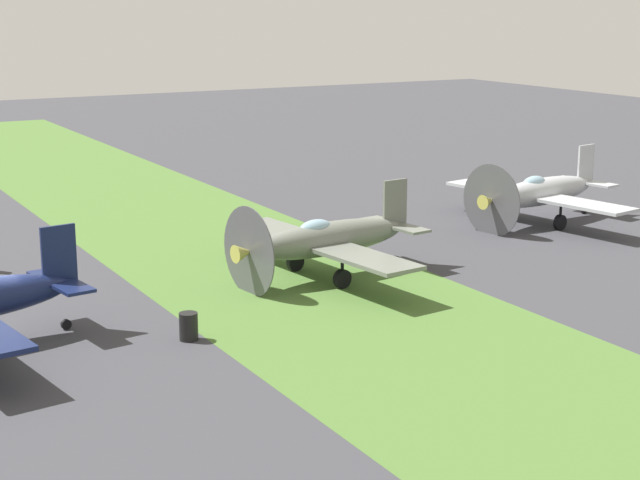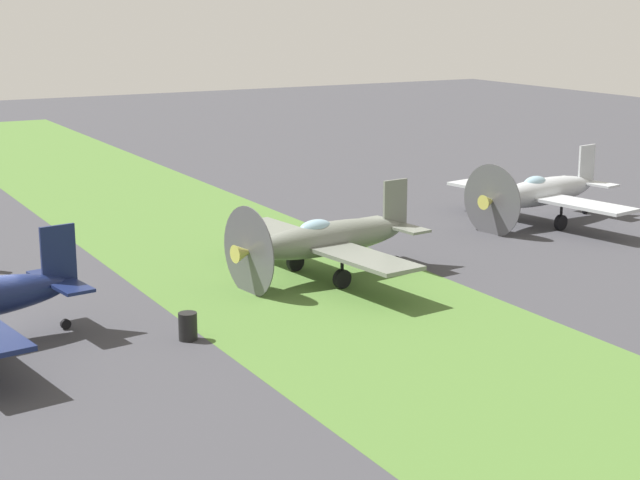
# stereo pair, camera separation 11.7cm
# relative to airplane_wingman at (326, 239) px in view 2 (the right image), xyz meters

# --- Properties ---
(grass_verge) EXTENTS (120.00, 11.00, 0.01)m
(grass_verge) POSITION_rel_airplane_wingman_xyz_m (-1.00, 1.45, -1.54)
(grass_verge) COLOR #476B2D
(grass_verge) RESTS_ON ground
(airplane_wingman) EXTENTS (10.39, 8.25, 3.68)m
(airplane_wingman) POSITION_rel_airplane_wingman_xyz_m (0.00, 0.00, 0.00)
(airplane_wingman) COLOR slate
(airplane_wingman) RESTS_ON ground
(airplane_trail) EXTENTS (10.39, 8.28, 3.68)m
(airplane_trail) POSITION_rel_airplane_wingman_xyz_m (3.65, -13.89, -0.00)
(airplane_trail) COLOR #B2B7BC
(airplane_trail) RESTS_ON ground
(fuel_drum) EXTENTS (0.60, 0.60, 0.90)m
(fuel_drum) POSITION_rel_airplane_wingman_xyz_m (-4.41, 7.48, -1.09)
(fuel_drum) COLOR black
(fuel_drum) RESTS_ON ground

